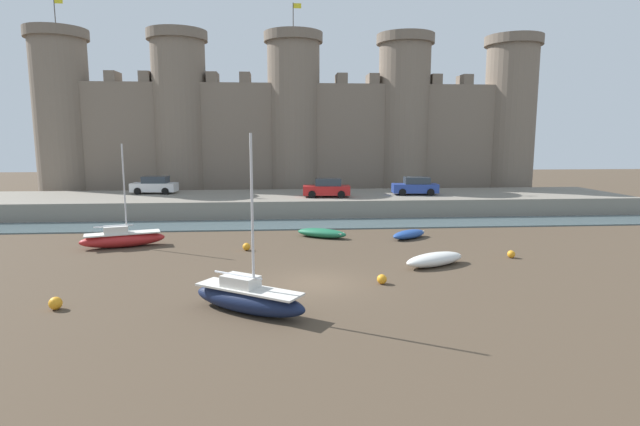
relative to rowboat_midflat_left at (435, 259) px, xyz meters
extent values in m
plane|color=#4C3D2D|center=(-6.58, -2.70, -0.37)|extent=(160.00, 160.00, 0.00)
cube|color=slate|center=(-6.58, 13.10, -0.32)|extent=(80.00, 4.50, 0.10)
cube|color=gray|center=(-6.58, 20.35, 0.41)|extent=(59.97, 10.00, 1.55)
cube|color=#7A6B5B|center=(-6.58, 29.38, 5.81)|extent=(47.97, 2.80, 12.36)
cylinder|color=#7A6B5B|center=(-30.57, 29.38, 7.94)|extent=(5.52, 5.52, 16.62)
cylinder|color=#706254|center=(-30.57, 29.38, 16.75)|extent=(6.18, 6.18, 1.00)
cylinder|color=#4C4742|center=(-30.57, 29.38, 18.75)|extent=(0.10, 0.10, 3.00)
cube|color=yellow|center=(-30.12, 29.38, 19.95)|extent=(0.80, 0.04, 0.50)
cylinder|color=#7A6B5B|center=(-18.58, 29.38, 7.94)|extent=(5.52, 5.52, 16.62)
cylinder|color=#706254|center=(-18.58, 29.38, 16.75)|extent=(6.18, 6.18, 1.00)
cylinder|color=#7A6B5B|center=(-6.58, 29.38, 7.94)|extent=(5.52, 5.52, 16.62)
cylinder|color=#706254|center=(-6.58, 29.38, 16.75)|extent=(6.18, 6.18, 1.00)
cylinder|color=#4C4742|center=(-6.58, 29.38, 18.75)|extent=(0.10, 0.10, 3.00)
cube|color=yellow|center=(-6.13, 29.38, 19.95)|extent=(0.80, 0.04, 0.50)
cylinder|color=#7A6B5B|center=(5.41, 29.38, 7.94)|extent=(5.52, 5.52, 16.62)
cylinder|color=#706254|center=(5.41, 29.38, 16.75)|extent=(6.18, 6.18, 1.00)
cylinder|color=#7A6B5B|center=(17.40, 29.38, 7.94)|extent=(5.52, 5.52, 16.62)
cylinder|color=#706254|center=(17.40, 29.38, 16.75)|extent=(6.18, 6.18, 1.00)
cube|color=#746557|center=(-25.26, 29.38, 12.54)|extent=(1.10, 2.52, 1.10)
cube|color=#746557|center=(-21.86, 29.38, 12.54)|extent=(1.10, 2.52, 1.10)
cube|color=#746557|center=(-15.07, 29.38, 12.54)|extent=(1.10, 2.52, 1.10)
cube|color=#746557|center=(-11.68, 29.38, 12.54)|extent=(1.10, 2.52, 1.10)
cube|color=#746557|center=(-1.49, 29.38, 12.54)|extent=(1.10, 2.52, 1.10)
cube|color=#746557|center=(1.90, 29.38, 12.54)|extent=(1.10, 2.52, 1.10)
cube|color=#746557|center=(8.69, 29.38, 12.54)|extent=(1.10, 2.52, 1.10)
cube|color=#746557|center=(12.09, 29.38, 12.54)|extent=(1.10, 2.52, 1.10)
ellipsoid|color=silver|center=(0.00, 0.00, -0.02)|extent=(3.91, 2.76, 0.70)
ellipsoid|color=white|center=(0.00, 0.00, 0.04)|extent=(3.18, 2.22, 0.39)
cube|color=beige|center=(-0.26, -0.13, 0.08)|extent=(0.64, 1.02, 0.06)
cube|color=beige|center=(1.31, 0.65, 0.06)|extent=(0.55, 0.73, 0.08)
ellipsoid|color=red|center=(-17.91, 6.07, 0.08)|extent=(5.15, 2.79, 0.90)
cube|color=silver|center=(-17.91, 6.07, 0.50)|extent=(4.52, 2.42, 0.08)
cube|color=silver|center=(-18.27, 5.95, 0.76)|extent=(1.59, 1.24, 0.44)
cylinder|color=silver|center=(-17.67, 6.15, 3.27)|extent=(0.10, 0.10, 5.47)
cylinder|color=silver|center=(-18.38, 5.92, 0.99)|extent=(2.16, 0.78, 0.08)
ellipsoid|color=#141E3D|center=(-9.38, -6.40, 0.12)|extent=(4.95, 3.89, 0.98)
cube|color=silver|center=(-9.38, -6.40, 0.58)|extent=(4.33, 3.39, 0.08)
cube|color=silver|center=(-9.70, -6.19, 0.84)|extent=(1.65, 1.49, 0.44)
cylinder|color=silver|center=(-9.17, -6.54, 3.58)|extent=(0.10, 0.10, 5.92)
cylinder|color=silver|center=(-9.81, -6.12, 1.07)|extent=(1.95, 1.33, 0.08)
ellipsoid|color=#1E6B47|center=(-5.35, 8.04, -0.06)|extent=(3.66, 2.67, 0.62)
ellipsoid|color=#339266|center=(-5.35, 8.04, 0.00)|extent=(2.98, 2.15, 0.34)
cube|color=beige|center=(-5.58, 8.16, 0.04)|extent=(0.63, 0.94, 0.06)
cube|color=beige|center=(-4.13, 7.38, 0.02)|extent=(0.54, 0.68, 0.08)
ellipsoid|color=#234793|center=(0.49, 7.24, -0.08)|extent=(3.06, 2.67, 0.58)
ellipsoid|color=blue|center=(0.49, 7.24, -0.02)|extent=(2.49, 2.15, 0.32)
cube|color=beige|center=(0.31, 7.11, 0.02)|extent=(0.71, 0.87, 0.06)
cube|color=beige|center=(1.43, 7.94, 0.00)|extent=(0.58, 0.65, 0.08)
sphere|color=orange|center=(-3.45, -3.03, -0.14)|extent=(0.46, 0.46, 0.46)
sphere|color=orange|center=(-17.03, -5.46, -0.11)|extent=(0.52, 0.52, 0.52)
sphere|color=orange|center=(4.86, 1.40, -0.15)|extent=(0.43, 0.43, 0.43)
sphere|color=orange|center=(-10.19, 4.46, -0.14)|extent=(0.46, 0.46, 0.46)
cube|color=#263F99|center=(4.17, 19.48, 1.78)|extent=(4.22, 2.01, 0.80)
cube|color=#2D3842|center=(4.32, 19.47, 2.48)|extent=(2.36, 1.67, 0.64)
cylinder|color=black|center=(2.84, 18.73, 1.50)|extent=(0.65, 0.23, 0.64)
cylinder|color=black|center=(2.97, 20.43, 1.50)|extent=(0.65, 0.23, 0.64)
cylinder|color=black|center=(5.38, 18.53, 1.50)|extent=(0.65, 0.23, 0.64)
cylinder|color=black|center=(5.51, 20.23, 1.50)|extent=(0.65, 0.23, 0.64)
cube|color=red|center=(-4.06, 18.40, 1.78)|extent=(4.22, 2.01, 0.80)
cube|color=#2D3842|center=(-3.91, 18.38, 2.48)|extent=(2.36, 1.67, 0.64)
cylinder|color=black|center=(-5.40, 17.65, 1.50)|extent=(0.65, 0.23, 0.64)
cylinder|color=black|center=(-5.26, 19.34, 1.50)|extent=(0.65, 0.23, 0.64)
cylinder|color=black|center=(-2.86, 17.45, 1.50)|extent=(0.65, 0.23, 0.64)
cylinder|color=black|center=(-2.73, 19.14, 1.50)|extent=(0.65, 0.23, 0.64)
cube|color=silver|center=(-19.88, 22.31, 1.78)|extent=(4.22, 2.01, 0.80)
cube|color=#2D3842|center=(-19.74, 22.30, 2.48)|extent=(2.36, 1.67, 0.64)
cylinder|color=black|center=(-21.22, 21.57, 1.50)|extent=(0.65, 0.23, 0.64)
cylinder|color=black|center=(-21.09, 23.26, 1.50)|extent=(0.65, 0.23, 0.64)
cylinder|color=black|center=(-18.68, 21.37, 1.50)|extent=(0.65, 0.23, 0.64)
cylinder|color=black|center=(-18.55, 23.06, 1.50)|extent=(0.65, 0.23, 0.64)
camera|label=1|loc=(-8.10, -25.16, 6.37)|focal=28.00mm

